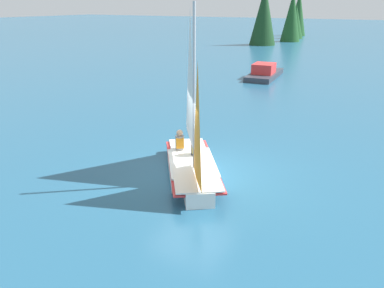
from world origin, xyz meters
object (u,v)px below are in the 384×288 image
sailboat_main (192,154)px  motorboat_distant (264,73)px  sailor_crew (180,145)px  sailor_helm (196,150)px

sailboat_main → motorboat_distant: size_ratio=0.97×
sailboat_main → sailor_crew: 1.12m
sailor_crew → motorboat_distant: (-16.34, -2.66, -0.25)m
sailboat_main → sailor_helm: size_ratio=4.47×
sailboat_main → sailor_helm: (-0.56, -0.17, -0.10)m
sailor_crew → motorboat_distant: 16.55m
sailor_helm → sailor_crew: bearing=-137.1°
sailor_helm → sailor_crew: size_ratio=1.00×
sailor_helm → sailor_crew: 0.71m
motorboat_distant → sailor_crew: bearing=3.5°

